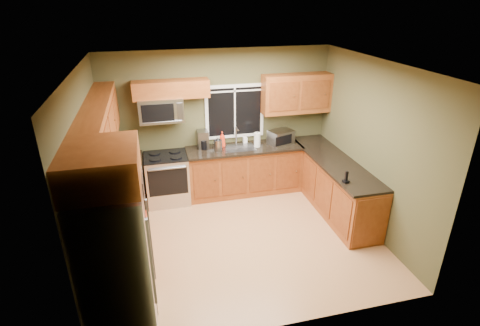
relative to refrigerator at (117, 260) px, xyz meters
name	(u,v)px	position (x,y,z in m)	size (l,w,h in m)	color
floor	(242,238)	(1.74, 1.30, -0.90)	(4.20, 4.20, 0.00)	tan
ceiling	(243,66)	(1.74, 1.30, 1.80)	(4.20, 4.20, 0.00)	white
back_wall	(219,123)	(1.74, 3.10, 0.45)	(4.20, 4.20, 0.00)	#494729
front_wall	(285,229)	(1.74, -0.50, 0.45)	(4.20, 4.20, 0.00)	#494729
left_wall	(89,176)	(-0.36, 1.30, 0.45)	(3.60, 3.60, 0.00)	#494729
right_wall	(372,148)	(3.84, 1.30, 0.45)	(3.60, 3.60, 0.00)	#494729
window	(235,111)	(2.04, 3.08, 0.65)	(1.12, 0.03, 1.02)	white
base_cabinets_left	(123,212)	(-0.06, 1.78, -0.45)	(0.60, 2.65, 0.90)	brown
countertop_left	(121,185)	(-0.04, 1.78, 0.02)	(0.65, 2.65, 0.04)	black
base_cabinets_back	(244,170)	(2.15, 2.80, -0.45)	(2.17, 0.60, 0.90)	brown
countertop_back	(245,148)	(2.15, 2.78, 0.02)	(2.17, 0.65, 0.04)	black
base_cabinets_peninsula	(333,185)	(3.54, 1.84, -0.45)	(0.60, 2.52, 0.90)	brown
countertop_peninsula	(334,161)	(3.51, 1.85, 0.02)	(0.65, 2.50, 0.04)	black
upper_cabinets_left	(100,127)	(-0.20, 1.78, 0.96)	(0.33, 2.65, 0.72)	brown
upper_cabinets_back_left	(171,89)	(0.89, 2.94, 1.17)	(1.30, 0.33, 0.30)	brown
upper_cabinets_back_right	(296,94)	(3.19, 2.94, 0.96)	(1.30, 0.33, 0.72)	brown
upper_cabinet_over_fridge	(101,166)	(0.00, 0.00, 1.13)	(0.72, 0.90, 0.38)	brown
refrigerator	(117,260)	(0.00, 0.00, 0.00)	(0.74, 0.90, 1.80)	#B7B7BC
range	(167,178)	(0.69, 2.77, -0.43)	(0.76, 0.69, 0.94)	#B7B7BC
microwave	(161,110)	(0.69, 2.91, 0.83)	(0.76, 0.41, 0.42)	#B7B7BC
sink	(238,147)	(2.04, 2.79, 0.05)	(0.60, 0.42, 0.36)	slate
toaster_oven	(281,137)	(2.86, 2.78, 0.18)	(0.51, 0.45, 0.27)	#B7B7BC
coffee_maker	(203,140)	(1.40, 2.94, 0.19)	(0.20, 0.27, 0.33)	slate
kettle	(218,145)	(1.64, 2.71, 0.16)	(0.18, 0.18, 0.26)	#B7B7BC
paper_towel_roll	(257,140)	(2.39, 2.75, 0.18)	(0.13, 0.13, 0.30)	white
soap_bottle_a	(222,139)	(1.75, 2.90, 0.19)	(0.11, 0.12, 0.30)	red
soap_bottle_b	(245,139)	(2.22, 3.00, 0.12)	(0.08, 0.08, 0.17)	white
soap_bottle_c	(217,141)	(1.68, 3.00, 0.13)	(0.14, 0.14, 0.18)	white
cordless_phone	(346,179)	(3.29, 1.02, 0.10)	(0.10, 0.10, 0.19)	black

